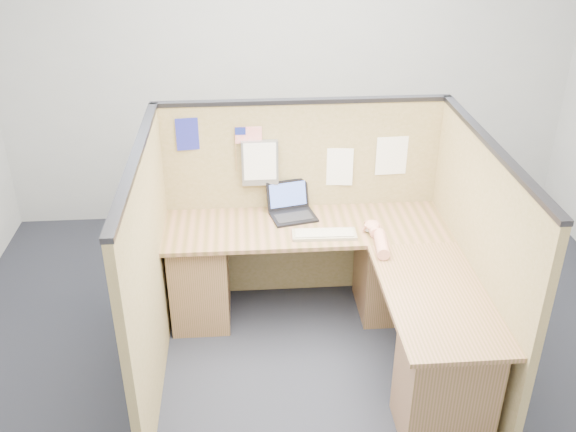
{
  "coord_description": "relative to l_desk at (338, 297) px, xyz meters",
  "views": [
    {
      "loc": [
        -0.42,
        -3.17,
        2.89
      ],
      "look_at": [
        -0.14,
        0.5,
        0.9
      ],
      "focal_mm": 40.0,
      "sensor_mm": 36.0,
      "label": 1
    }
  ],
  "objects": [
    {
      "name": "file_holder",
      "position": [
        -0.48,
        0.66,
        0.7
      ],
      "size": [
        0.26,
        0.05,
        0.33
      ],
      "color": "slate",
      "rests_on": "cubicle_partitions"
    },
    {
      "name": "floor",
      "position": [
        -0.18,
        -0.29,
        -0.39
      ],
      "size": [
        5.0,
        5.0,
        0.0
      ],
      "primitive_type": "plane",
      "color": "black",
      "rests_on": "ground"
    },
    {
      "name": "keyboard",
      "position": [
        -0.08,
        0.24,
        0.35
      ],
      "size": [
        0.43,
        0.16,
        0.03
      ],
      "rotation": [
        0.0,
        0.0,
        -0.03
      ],
      "color": "gray",
      "rests_on": "l_desk"
    },
    {
      "name": "american_flag",
      "position": [
        -0.58,
        0.67,
        0.89
      ],
      "size": [
        0.19,
        0.01,
        0.32
      ],
      "color": "olive",
      "rests_on": "cubicle_partitions"
    },
    {
      "name": "hand_forearm",
      "position": [
        0.27,
        0.11,
        0.38
      ],
      "size": [
        0.12,
        0.43,
        0.09
      ],
      "color": "tan",
      "rests_on": "l_desk"
    },
    {
      "name": "laptop",
      "position": [
        -0.26,
        0.57,
        0.39
      ],
      "size": [
        0.35,
        0.35,
        0.22
      ],
      "rotation": [
        0.0,
        0.0,
        0.23
      ],
      "color": "black",
      "rests_on": "l_desk"
    },
    {
      "name": "cubicle_partitions",
      "position": [
        -0.18,
        0.14,
        0.38
      ],
      "size": [
        2.06,
        1.83,
        1.53
      ],
      "color": "olive",
      "rests_on": "floor"
    },
    {
      "name": "wall_back",
      "position": [
        -0.18,
        1.96,
        1.01
      ],
      "size": [
        5.0,
        0.0,
        5.0
      ],
      "primitive_type": "plane",
      "rotation": [
        1.57,
        0.0,
        0.0
      ],
      "color": "#A5A8AA",
      "rests_on": "floor"
    },
    {
      "name": "mouse",
      "position": [
        0.25,
        0.26,
        0.36
      ],
      "size": [
        0.13,
        0.1,
        0.05
      ],
      "primitive_type": "ellipsoid",
      "rotation": [
        0.0,
        0.0,
        -0.25
      ],
      "color": "#B6B6BB",
      "rests_on": "l_desk"
    },
    {
      "name": "paper_right",
      "position": [
        0.45,
        0.68,
        0.71
      ],
      "size": [
        0.22,
        0.01,
        0.29
      ],
      "primitive_type": "cube",
      "rotation": [
        0.0,
        0.0,
        0.05
      ],
      "color": "white",
      "rests_on": "cubicle_partitions"
    },
    {
      "name": "paper_left",
      "position": [
        0.07,
        0.68,
        0.64
      ],
      "size": [
        0.22,
        0.03,
        0.28
      ],
      "primitive_type": "cube",
      "rotation": [
        0.0,
        0.0,
        -0.11
      ],
      "color": "white",
      "rests_on": "cubicle_partitions"
    },
    {
      "name": "blue_poster",
      "position": [
        -0.96,
        0.68,
        0.92
      ],
      "size": [
        0.17,
        0.02,
        0.23
      ],
      "primitive_type": "cube",
      "rotation": [
        0.0,
        0.0,
        0.12
      ],
      "color": "navy",
      "rests_on": "cubicle_partitions"
    },
    {
      "name": "l_desk",
      "position": [
        0.0,
        0.0,
        0.0
      ],
      "size": [
        1.95,
        1.75,
        0.73
      ],
      "color": "brown",
      "rests_on": "floor"
    }
  ]
}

